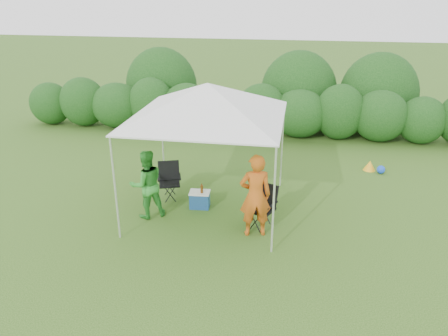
% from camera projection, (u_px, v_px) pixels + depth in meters
% --- Properties ---
extents(ground, '(70.00, 70.00, 0.00)m').
position_uv_depth(ground, '(205.00, 219.00, 9.35)').
color(ground, '#3F6620').
extents(hedge, '(15.43, 1.53, 1.80)m').
position_uv_depth(hedge, '(243.00, 110.00, 14.48)').
color(hedge, '#1E4C17').
rests_on(hedge, ground).
extents(canopy, '(3.10, 3.10, 2.83)m').
position_uv_depth(canopy, '(208.00, 101.00, 8.86)').
color(canopy, silver).
rests_on(canopy, ground).
extents(chair_right, '(0.68, 0.66, 0.90)m').
position_uv_depth(chair_right, '(263.00, 203.00, 8.94)').
color(chair_right, black).
rests_on(chair_right, ground).
extents(chair_left, '(0.63, 0.60, 0.86)m').
position_uv_depth(chair_left, '(169.00, 178.00, 10.17)').
color(chair_left, black).
rests_on(chair_left, ground).
extents(man, '(0.71, 0.56, 1.71)m').
position_uv_depth(man, '(255.00, 196.00, 8.47)').
color(man, '#C55616').
rests_on(man, ground).
extents(woman, '(0.92, 0.88, 1.51)m').
position_uv_depth(woman, '(147.00, 184.00, 9.20)').
color(woman, green).
rests_on(woman, ground).
extents(cooler, '(0.48, 0.36, 0.38)m').
position_uv_depth(cooler, '(200.00, 199.00, 9.79)').
color(cooler, navy).
rests_on(cooler, ground).
extents(bottle, '(0.06, 0.06, 0.23)m').
position_uv_depth(bottle, '(202.00, 188.00, 9.63)').
color(bottle, '#592D0C').
rests_on(bottle, cooler).
extents(lawn_toy, '(0.54, 0.45, 0.27)m').
position_uv_depth(lawn_toy, '(373.00, 167.00, 11.75)').
color(lawn_toy, '#FFAE1A').
rests_on(lawn_toy, ground).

